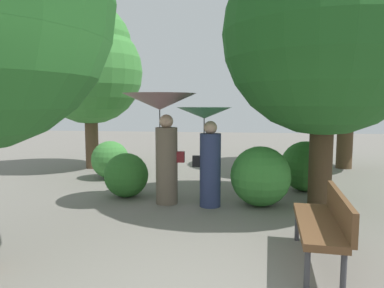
{
  "coord_description": "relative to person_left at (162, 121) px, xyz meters",
  "views": [
    {
      "loc": [
        0.9,
        -3.21,
        1.85
      ],
      "look_at": [
        0.0,
        3.77,
        1.06
      ],
      "focal_mm": 33.82,
      "sensor_mm": 36.0,
      "label": 1
    }
  ],
  "objects": [
    {
      "name": "tree_far_back",
      "position": [
        4.41,
        4.27,
        2.04
      ],
      "size": [
        3.64,
        3.64,
        5.63
      ],
      "color": "#4C3823",
      "rests_on": "ground"
    },
    {
      "name": "bush_path_left",
      "position": [
        1.8,
        0.05,
        -0.99
      ],
      "size": [
        1.09,
        1.09,
        1.09
      ],
      "primitive_type": "sphere",
      "color": "#387F33",
      "rests_on": "ground"
    },
    {
      "name": "bush_path_right",
      "position": [
        2.82,
        1.31,
        -1.0
      ],
      "size": [
        1.06,
        1.06,
        1.06
      ],
      "primitive_type": "sphere",
      "color": "#2D6B28",
      "rests_on": "ground"
    },
    {
      "name": "tree_mid_right",
      "position": [
        2.86,
        0.18,
        1.81
      ],
      "size": [
        3.58,
        3.58,
        5.33
      ],
      "color": "#42301E",
      "rests_on": "ground"
    },
    {
      "name": "tree_near_right",
      "position": [
        3.43,
        2.87,
        0.82
      ],
      "size": [
        1.83,
        1.83,
        3.5
      ],
      "color": "brown",
      "rests_on": "ground"
    },
    {
      "name": "tree_near_left",
      "position": [
        -2.77,
        3.36,
        1.44
      ],
      "size": [
        2.94,
        2.94,
        4.64
      ],
      "color": "brown",
      "rests_on": "ground"
    },
    {
      "name": "bush_far_side",
      "position": [
        -1.76,
        2.04,
        -1.07
      ],
      "size": [
        0.93,
        0.93,
        0.93
      ],
      "primitive_type": "sphere",
      "color": "#428C3D",
      "rests_on": "ground"
    },
    {
      "name": "bush_behind_bench",
      "position": [
        -0.81,
        0.34,
        -1.09
      ],
      "size": [
        0.88,
        0.88,
        0.88
      ],
      "primitive_type": "sphere",
      "color": "#2D6B28",
      "rests_on": "ground"
    },
    {
      "name": "park_bench",
      "position": [
        2.4,
        -2.29,
        -1.02
      ],
      "size": [
        0.61,
        1.54,
        0.83
      ],
      "rotation": [
        0.0,
        0.0,
        -1.65
      ],
      "color": "#38383D",
      "rests_on": "ground"
    },
    {
      "name": "person_left",
      "position": [
        0.0,
        0.0,
        0.0
      ],
      "size": [
        1.34,
        1.34,
        2.04
      ],
      "rotation": [
        0.0,
        0.0,
        1.58
      ],
      "color": "#6B5B4C",
      "rests_on": "ground"
    },
    {
      "name": "person_right",
      "position": [
        0.84,
        -0.1,
        -0.35
      ],
      "size": [
        0.97,
        0.97,
        1.78
      ],
      "rotation": [
        0.0,
        0.0,
        1.58
      ],
      "color": "navy",
      "rests_on": "ground"
    }
  ]
}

